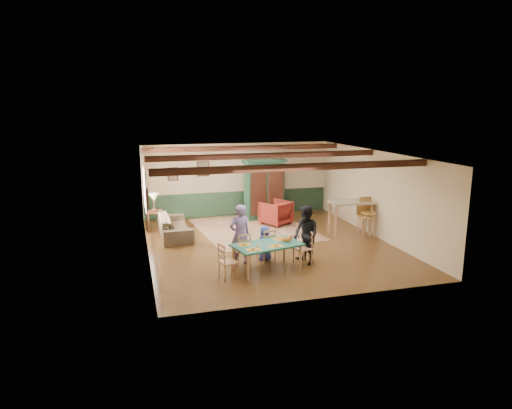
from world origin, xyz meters
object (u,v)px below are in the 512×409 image
object	(u,v)px
dining_table	(267,258)
armoire	(264,189)
person_man	(240,235)
person_woman	(306,235)
dining_chair_far_right	(266,245)
person_child	(265,243)
cat	(287,239)
sofa	(174,226)
armchair	(276,213)
counter_table	(350,218)
dining_chair_far_left	(241,249)
bar_stool_right	(368,217)
dining_chair_end_right	(303,248)
table_lamp	(154,202)
end_table	(155,221)
dining_chair_end_left	(228,261)
bar_stool_left	(364,220)

from	to	relation	value
dining_table	armoire	size ratio (longest dim) A/B	0.77
person_man	person_woman	distance (m)	1.71
dining_chair_far_right	person_child	xyz separation A→B (m)	(-0.02, 0.07, 0.03)
cat	armoire	distance (m)	5.38
dining_table	sofa	world-z (taller)	dining_table
armchair	counter_table	size ratio (longest dim) A/B	0.69
dining_chair_far_left	bar_stool_right	xyz separation A→B (m)	(4.45, 1.53, 0.18)
person_man	person_child	distance (m)	0.82
person_woman	sofa	distance (m)	4.65
dining_table	dining_chair_far_right	bearing A→B (deg)	74.81
dining_chair_end_right	person_child	bearing A→B (deg)	-136.85
dining_chair_far_left	counter_table	bearing A→B (deg)	-168.98
person_child	person_woman	bearing A→B (deg)	136.74
cat	table_lamp	world-z (taller)	table_lamp
armoire	counter_table	size ratio (longest dim) A/B	1.64
dining_chair_far_left	end_table	world-z (taller)	dining_chair_far_left
person_man	dining_chair_far_left	bearing A→B (deg)	90.00
dining_table	armoire	world-z (taller)	armoire
armchair	dining_chair_end_left	bearing A→B (deg)	28.07
dining_chair_end_left	armchair	world-z (taller)	dining_chair_end_left
dining_table	dining_chair_far_left	bearing A→B (deg)	132.92
person_man	end_table	bearing A→B (deg)	-78.15
dining_chair_far_left	dining_chair_end_left	world-z (taller)	same
person_child	bar_stool_right	world-z (taller)	bar_stool_right
person_child	bar_stool_right	xyz separation A→B (m)	(3.74, 1.28, 0.16)
dining_chair_far_left	counter_table	xyz separation A→B (m)	(4.01, 1.86, 0.11)
dining_chair_end_left	sofa	xyz separation A→B (m)	(-0.87, 4.03, -0.11)
dining_table	armoire	bearing A→B (deg)	74.26
person_man	armchair	size ratio (longest dim) A/B	1.75
dining_chair_end_right	bar_stool_left	distance (m)	3.28
table_lamp	bar_stool_right	xyz separation A→B (m)	(6.39, -2.54, -0.33)
armoire	bar_stool_left	world-z (taller)	armoire
dining_chair_end_left	dining_chair_end_right	bearing A→B (deg)	-90.00
dining_chair_end_left	person_man	bearing A→B (deg)	-43.15
sofa	armchair	bearing A→B (deg)	-82.45
bar_stool_left	end_table	bearing A→B (deg)	150.31
dining_chair_end_right	bar_stool_left	xyz separation A→B (m)	(2.75, 1.79, 0.10)
dining_chair_far_left	end_table	size ratio (longest dim) A/B	1.35
dining_chair_end_right	armoire	bearing A→B (deg)	160.94
person_woman	cat	world-z (taller)	person_woman
sofa	table_lamp	xyz separation A→B (m)	(-0.55, 0.86, 0.62)
person_woman	table_lamp	size ratio (longest dim) A/B	2.56
dining_chair_far_right	cat	size ratio (longest dim) A/B	2.64
cat	counter_table	world-z (taller)	counter_table
dining_chair_far_left	dining_chair_end_left	bearing A→B (deg)	43.83
dining_chair_far_right	sofa	world-z (taller)	dining_chair_far_right
dining_chair_end_left	end_table	bearing A→B (deg)	2.40
dining_chair_far_left	person_child	bearing A→B (deg)	-174.29
dining_chair_end_right	person_child	xyz separation A→B (m)	(-0.86, 0.56, 0.03)
end_table	counter_table	world-z (taller)	counter_table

